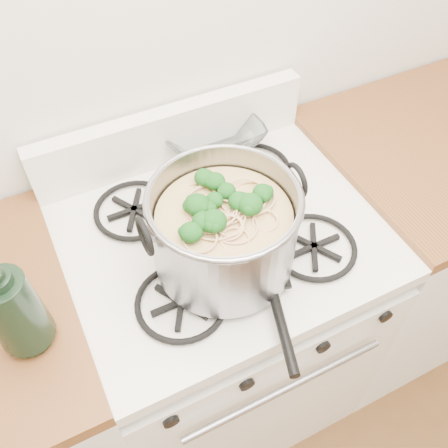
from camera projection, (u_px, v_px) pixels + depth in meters
gas_range at (222, 325)px, 1.57m from camera, size 0.76×0.66×0.92m
counter_left at (62, 391)px, 1.41m from camera, size 0.25×0.65×0.92m
counter_right at (439, 225)px, 1.81m from camera, size 1.00×0.65×0.92m
stock_pot at (224, 231)px, 1.06m from camera, size 0.35×0.32×0.22m
spatula at (267, 268)px, 1.11m from camera, size 0.37×0.38×0.02m
glass_bowl at (212, 141)px, 1.38m from camera, size 0.13×0.13×0.03m
bottle at (10, 302)px, 0.91m from camera, size 0.14×0.14×0.28m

